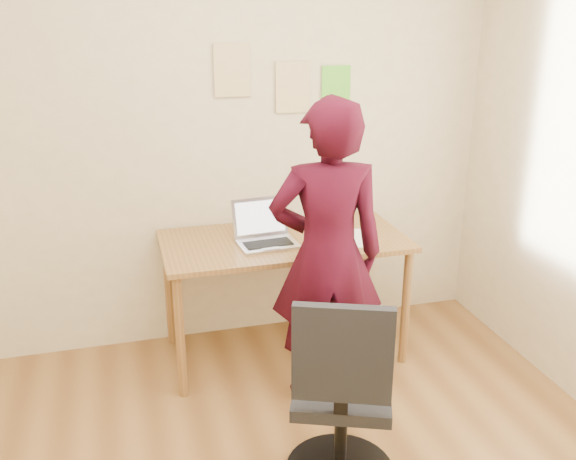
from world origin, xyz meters
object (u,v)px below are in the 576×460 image
object	(u,v)px
desk	(284,253)
phone	(322,246)
office_chair	(341,406)
person	(327,256)
laptop	(265,234)

from	to	relation	value
desk	phone	size ratio (longest dim) A/B	11.49
office_chair	person	bearing A→B (deg)	99.00
person	laptop	bearing A→B (deg)	-55.68
desk	office_chair	distance (m)	1.19
desk	person	bearing A→B (deg)	-78.84
desk	person	distance (m)	0.52
desk	laptop	size ratio (longest dim) A/B	4.07
desk	office_chair	size ratio (longest dim) A/B	1.48
laptop	person	xyz separation A→B (m)	(0.22, -0.46, 0.02)
laptop	phone	world-z (taller)	laptop
laptop	phone	size ratio (longest dim) A/B	2.82
phone	person	bearing A→B (deg)	-136.96
phone	office_chair	world-z (taller)	office_chair
laptop	office_chair	size ratio (longest dim) A/B	0.37
phone	office_chair	distance (m)	1.07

